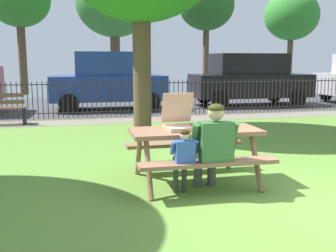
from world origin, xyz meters
name	(u,v)px	position (x,y,z in m)	size (l,w,h in m)	color
ground	(246,164)	(0.00, 2.05, -0.01)	(28.00, 12.10, 0.02)	olive
cobblestone_walkway	(170,118)	(0.00, 7.40, 0.00)	(28.00, 1.40, 0.01)	gray
street_asphalt	(146,104)	(0.00, 11.48, -0.01)	(28.00, 6.76, 0.01)	#424247
picnic_table_foreground	(195,141)	(-1.14, 1.27, 0.60)	(1.82, 1.50, 0.79)	#8C6148
pizza_box_open	(180,120)	(-1.34, 1.37, 0.89)	(0.47, 0.54, 0.49)	tan
pizza_slice_on_table	(218,127)	(-0.79, 1.32, 0.78)	(0.29, 0.28, 0.02)	#F2D06E
adult_at_table	(213,144)	(-1.06, 0.77, 0.66)	(0.61, 0.59, 1.19)	#494949
child_at_table	(183,156)	(-1.46, 0.74, 0.52)	(0.35, 0.34, 0.87)	#383838
iron_fence_streetside	(165,97)	(0.00, 8.10, 0.56)	(20.12, 0.03, 1.10)	#2D2823
parked_car_left	(108,80)	(-1.60, 9.94, 1.01)	(3.91, 1.85, 1.98)	navy
parked_car_center	(249,79)	(3.67, 9.94, 1.01)	(4.42, 1.96, 1.94)	black
far_tree_midleft	(19,0)	(-5.13, 16.79, 4.50)	(2.93, 2.93, 5.88)	brown
far_tree_center	(114,3)	(-0.62, 16.79, 4.52)	(3.87, 3.87, 6.31)	brown
far_tree_midright	(207,6)	(4.26, 16.79, 4.52)	(2.94, 2.94, 5.89)	brown
far_tree_right	(292,16)	(9.29, 16.79, 4.12)	(3.03, 3.03, 5.51)	brown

